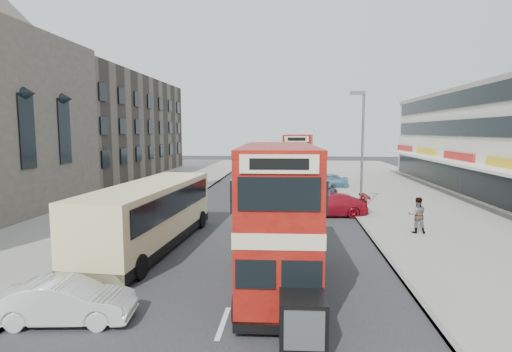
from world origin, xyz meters
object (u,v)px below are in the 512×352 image
at_px(street_lamp, 361,142).
at_px(car_left_front, 66,301).
at_px(pedestrian_near, 417,215).
at_px(car_right_a, 329,205).
at_px(car_right_b, 329,202).
at_px(coach, 150,213).
at_px(cyclist, 333,203).
at_px(bus_second, 299,161).
at_px(bus_main, 278,216).
at_px(car_right_c, 325,181).

bearing_deg(street_lamp, car_left_front, -124.13).
relative_size(street_lamp, pedestrian_near, 4.19).
relative_size(car_right_a, car_right_b, 1.22).
distance_m(coach, cyclist, 13.29).
height_order(coach, car_right_b, coach).
xyz_separation_m(car_right_b, cyclist, (0.19, -0.62, 0.08)).
height_order(street_lamp, pedestrian_near, street_lamp).
xyz_separation_m(bus_second, car_left_front, (-7.21, -28.26, -2.01)).
height_order(car_right_a, pedestrian_near, pedestrian_near).
bearing_deg(car_right_b, pedestrian_near, 36.63).
bearing_deg(bus_main, street_lamp, -113.25).
xyz_separation_m(car_left_front, car_right_c, (9.77, 28.26, 0.12)).
distance_m(car_right_b, car_right_c, 10.87).
relative_size(coach, car_right_b, 2.65).
distance_m(coach, car_left_front, 7.65).
bearing_deg(car_right_b, car_left_front, -22.51).
relative_size(street_lamp, bus_main, 0.91).
xyz_separation_m(pedestrian_near, cyclist, (-3.80, 5.91, -0.47)).
distance_m(car_left_front, car_right_a, 17.90).
relative_size(street_lamp, car_right_b, 1.99).
relative_size(car_left_front, car_right_c, 0.87).
xyz_separation_m(street_lamp, car_right_a, (-2.12, -0.81, -4.06)).
height_order(car_left_front, car_right_b, car_left_front).
distance_m(street_lamp, car_left_front, 20.15).
bearing_deg(car_left_front, bus_main, -68.04).
bearing_deg(pedestrian_near, street_lamp, -67.40).
bearing_deg(bus_main, car_right_c, -100.70).
bearing_deg(bus_main, car_right_b, -104.65).
distance_m(bus_second, car_right_c, 3.18).
relative_size(bus_second, car_right_c, 2.10).
bearing_deg(car_left_front, pedestrian_near, -56.77).
relative_size(bus_second, car_right_b, 2.26).
bearing_deg(car_left_front, bus_second, -20.69).
bearing_deg(pedestrian_near, bus_main, 48.69).
bearing_deg(street_lamp, coach, -142.12).
bearing_deg(cyclist, bus_main, -109.12).
bearing_deg(coach, bus_main, -31.43).
bearing_deg(pedestrian_near, coach, 15.62).
relative_size(bus_second, pedestrian_near, 4.78).
height_order(coach, car_left_front, coach).
relative_size(bus_second, coach, 0.85).
bearing_deg(coach, pedestrian_near, 17.34).
distance_m(bus_second, car_left_front, 29.24).
relative_size(car_left_front, car_right_b, 0.94).
bearing_deg(bus_second, car_right_a, 101.90).
distance_m(car_left_front, car_right_c, 29.90).
xyz_separation_m(coach, car_right_c, (9.96, 20.68, -0.92)).
xyz_separation_m(car_right_a, car_right_b, (0.21, 1.89, -0.16)).
bearing_deg(car_left_front, street_lamp, -40.50).
height_order(pedestrian_near, cyclist, pedestrian_near).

